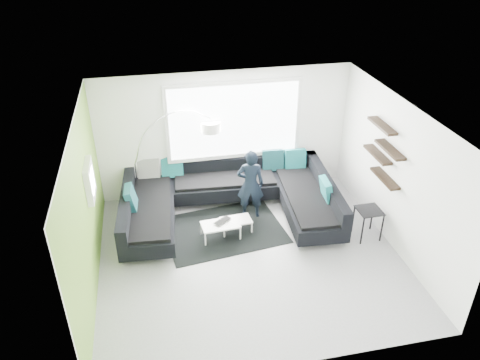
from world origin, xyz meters
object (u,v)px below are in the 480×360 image
coffee_table (228,227)px  laptop (224,222)px  sectional_sofa (229,202)px  side_table (367,223)px  person (250,184)px  arc_lamp (135,164)px

coffee_table → laptop: (-0.08, -0.05, 0.17)m
sectional_sofa → side_table: 2.79m
sectional_sofa → coffee_table: (-0.12, -0.54, -0.25)m
sectional_sofa → person: 0.57m
arc_lamp → laptop: (1.62, -1.47, -0.70)m
sectional_sofa → arc_lamp: bearing=158.3°
side_table → arc_lamp: bearing=154.8°
arc_lamp → laptop: size_ratio=4.69×
laptop → person: bearing=5.8°
sectional_sofa → side_table: size_ratio=7.18×
side_table → person: 2.44m
coffee_table → person: person is taller
coffee_table → side_table: size_ratio=1.53×
person → arc_lamp: bearing=-9.0°
arc_lamp → side_table: size_ratio=3.30×
coffee_table → arc_lamp: (-1.71, 1.42, 0.88)m
coffee_table → person: 1.00m
side_table → person: person is taller
side_table → laptop: side_table is taller
coffee_table → arc_lamp: bearing=136.1°
sectional_sofa → arc_lamp: 2.12m
arc_lamp → person: size_ratio=1.35×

